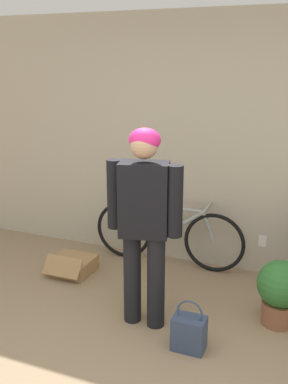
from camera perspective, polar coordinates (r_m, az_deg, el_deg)
The scene contains 6 objects.
wall_back at distance 4.61m, azimuth 8.92°, elevation 5.94°, with size 8.00×0.07×2.60m.
person at distance 3.52m, azimuth 0.01°, elevation -2.71°, with size 0.63×0.31×1.64m.
bicycle at distance 4.80m, azimuth 2.94°, elevation -5.33°, with size 1.65×0.46×0.71m.
handbag at distance 3.57m, azimuth 5.73°, elevation -17.30°, with size 0.25×0.17×0.41m.
cardboard_box at distance 4.78m, azimuth -9.10°, elevation -9.13°, with size 0.43×0.45×0.23m.
potted_plant at distance 3.93m, azimuth 16.92°, elevation -11.80°, with size 0.39×0.39×0.56m.
Camera 1 is at (1.04, -1.98, 2.12)m, focal length 42.00 mm.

